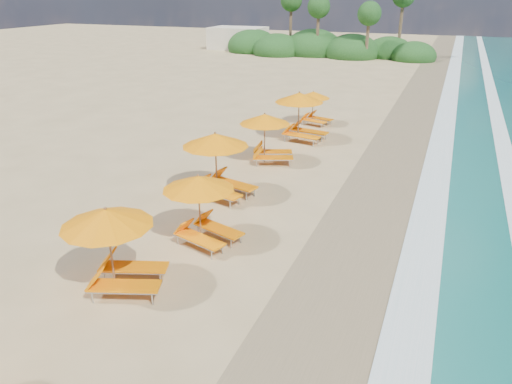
# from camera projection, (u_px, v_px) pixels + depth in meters

# --- Properties ---
(ground) EXTENTS (160.00, 160.00, 0.00)m
(ground) POSITION_uv_depth(u_px,v_px,m) (256.00, 224.00, 16.79)
(ground) COLOR tan
(ground) RESTS_ON ground
(wet_sand) EXTENTS (4.00, 160.00, 0.01)m
(wet_sand) POSITION_uv_depth(u_px,v_px,m) (373.00, 245.00, 15.41)
(wet_sand) COLOR #8B7653
(wet_sand) RESTS_ON ground
(surf_foam) EXTENTS (4.00, 160.00, 0.01)m
(surf_foam) POSITION_uv_depth(u_px,v_px,m) (464.00, 261.00, 14.46)
(surf_foam) COLOR white
(surf_foam) RESTS_ON ground
(station_2) EXTENTS (3.11, 3.05, 2.43)m
(station_2) POSITION_uv_depth(u_px,v_px,m) (117.00, 244.00, 12.68)
(station_2) COLOR olive
(station_2) RESTS_ON ground
(station_3) EXTENTS (2.88, 2.80, 2.28)m
(station_3) POSITION_uv_depth(u_px,v_px,m) (203.00, 205.00, 15.12)
(station_3) COLOR olive
(station_3) RESTS_ON ground
(station_4) EXTENTS (3.18, 3.06, 2.58)m
(station_4) POSITION_uv_depth(u_px,v_px,m) (220.00, 161.00, 18.49)
(station_4) COLOR olive
(station_4) RESTS_ON ground
(station_5) EXTENTS (3.05, 3.01, 2.36)m
(station_5) POSITION_uv_depth(u_px,v_px,m) (269.00, 135.00, 22.29)
(station_5) COLOR olive
(station_5) RESTS_ON ground
(station_6) EXTENTS (3.09, 2.95, 2.60)m
(station_6) POSITION_uv_depth(u_px,v_px,m) (302.00, 113.00, 25.53)
(station_6) COLOR olive
(station_6) RESTS_ON ground
(station_7) EXTENTS (2.49, 2.41, 1.99)m
(station_7) POSITION_uv_depth(u_px,v_px,m) (315.00, 106.00, 28.71)
(station_7) COLOR olive
(station_7) RESTS_ON ground
(treeline) EXTENTS (25.80, 8.80, 9.74)m
(treeline) POSITION_uv_depth(u_px,v_px,m) (321.00, 47.00, 58.74)
(treeline) COLOR #163D14
(treeline) RESTS_ON ground
(beach_building) EXTENTS (7.00, 5.00, 2.80)m
(beach_building) POSITION_uv_depth(u_px,v_px,m) (238.00, 38.00, 64.88)
(beach_building) COLOR beige
(beach_building) RESTS_ON ground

